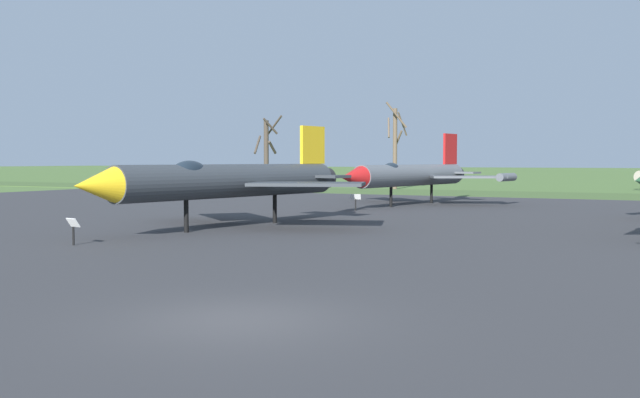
{
  "coord_description": "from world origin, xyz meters",
  "views": [
    {
      "loc": [
        7.62,
        -11.46,
        3.06
      ],
      "look_at": [
        -5.62,
        14.36,
        1.52
      ],
      "focal_mm": 41.07,
      "sensor_mm": 36.0,
      "label": 1
    }
  ],
  "objects_px": {
    "jet_fighter_front_left": "(411,175)",
    "jet_fighter_front_right": "(229,180)",
    "info_placard_front_left": "(356,200)",
    "info_placard_front_right": "(73,229)"
  },
  "relations": [
    {
      "from": "jet_fighter_front_left",
      "to": "jet_fighter_front_right",
      "type": "relative_size",
      "value": 0.99
    },
    {
      "from": "jet_fighter_front_right",
      "to": "info_placard_front_left",
      "type": "bearing_deg",
      "value": 88.26
    },
    {
      "from": "jet_fighter_front_left",
      "to": "info_placard_front_left",
      "type": "height_order",
      "value": "jet_fighter_front_left"
    },
    {
      "from": "jet_fighter_front_left",
      "to": "jet_fighter_front_right",
      "type": "xyz_separation_m",
      "value": [
        -1.48,
        -19.29,
        0.08
      ]
    },
    {
      "from": "info_placard_front_left",
      "to": "info_placard_front_right",
      "type": "bearing_deg",
      "value": -94.2
    },
    {
      "from": "info_placard_front_left",
      "to": "jet_fighter_front_left",
      "type": "bearing_deg",
      "value": 80.43
    },
    {
      "from": "info_placard_front_left",
      "to": "jet_fighter_front_right",
      "type": "xyz_separation_m",
      "value": [
        -0.39,
        -12.79,
        1.51
      ]
    },
    {
      "from": "jet_fighter_front_right",
      "to": "info_placard_front_right",
      "type": "distance_m",
      "value": 8.27
    },
    {
      "from": "info_placard_front_left",
      "to": "info_placard_front_right",
      "type": "xyz_separation_m",
      "value": [
        -1.53,
        -20.84,
        -0.02
      ]
    },
    {
      "from": "info_placard_front_left",
      "to": "jet_fighter_front_right",
      "type": "relative_size",
      "value": 0.07
    }
  ]
}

